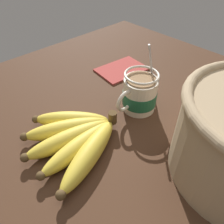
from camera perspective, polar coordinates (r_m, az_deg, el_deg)
table at (r=54.14cm, az=4.14°, el=-5.10°), size 103.87×103.87×3.59cm
coffee_mug at (r=55.40cm, az=7.17°, el=4.65°), size 14.51×8.64×17.17cm
banana_bunch at (r=48.14cm, az=-9.56°, el=-6.58°), size 21.92×23.56×4.49cm
napkin at (r=73.36cm, az=2.51°, el=11.04°), size 16.55×12.45×0.60cm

